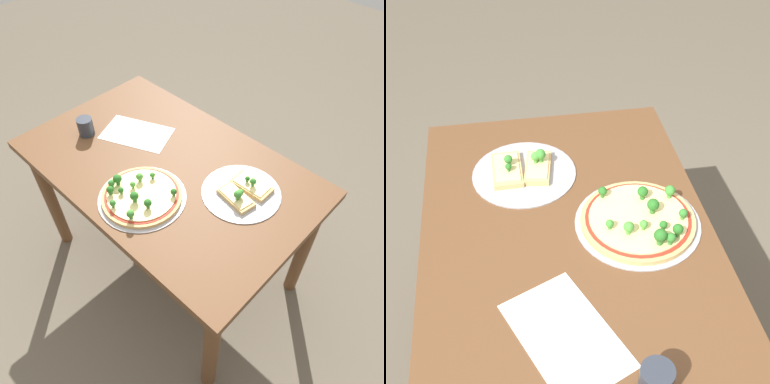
# 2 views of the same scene
# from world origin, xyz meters

# --- Properties ---
(dining_table) EXTENTS (1.21, 0.75, 0.72)m
(dining_table) POSITION_xyz_m (0.00, 0.00, 0.62)
(dining_table) COLOR brown
(dining_table) RESTS_ON ground_plane
(pizza_tray_whole) EXTENTS (0.33, 0.33, 0.07)m
(pizza_tray_whole) POSITION_xyz_m (-0.06, 0.19, 0.74)
(pizza_tray_whole) COLOR #A3A3A8
(pizza_tray_whole) RESTS_ON dining_table
(pizza_tray_slice) EXTENTS (0.30, 0.30, 0.07)m
(pizza_tray_slice) POSITION_xyz_m (-0.32, -0.09, 0.73)
(pizza_tray_slice) COLOR #A3A3A8
(pizza_tray_slice) RESTS_ON dining_table
(drinking_cup) EXTENTS (0.07, 0.07, 0.08)m
(drinking_cup) POSITION_xyz_m (0.40, 0.10, 0.76)
(drinking_cup) COLOR #2D333D
(drinking_cup) RESTS_ON dining_table
(paper_menu) EXTENTS (0.34, 0.28, 0.00)m
(paper_menu) POSITION_xyz_m (0.24, -0.05, 0.72)
(paper_menu) COLOR white
(paper_menu) RESTS_ON dining_table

